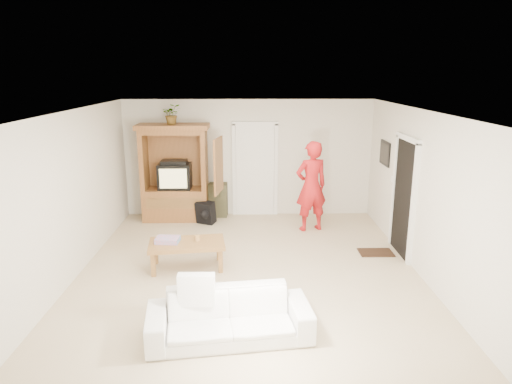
% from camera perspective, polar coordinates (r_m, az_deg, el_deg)
% --- Properties ---
extents(floor, '(6.00, 6.00, 0.00)m').
position_cam_1_polar(floor, '(7.72, -0.93, -9.43)').
color(floor, tan).
rests_on(floor, ground).
extents(ceiling, '(6.00, 6.00, 0.00)m').
position_cam_1_polar(ceiling, '(7.07, -1.02, 10.18)').
color(ceiling, white).
rests_on(ceiling, floor).
extents(wall_back, '(5.50, 0.00, 5.50)m').
position_cam_1_polar(wall_back, '(10.22, -0.96, 4.24)').
color(wall_back, silver).
rests_on(wall_back, floor).
extents(wall_front, '(5.50, 0.00, 5.50)m').
position_cam_1_polar(wall_front, '(4.45, -0.98, -9.97)').
color(wall_front, silver).
rests_on(wall_front, floor).
extents(wall_left, '(0.00, 6.00, 6.00)m').
position_cam_1_polar(wall_left, '(7.79, -21.63, -0.14)').
color(wall_left, silver).
rests_on(wall_left, floor).
extents(wall_right, '(0.00, 6.00, 6.00)m').
position_cam_1_polar(wall_right, '(7.78, 19.72, 0.02)').
color(wall_right, silver).
rests_on(wall_right, floor).
extents(armoire, '(1.82, 1.14, 2.10)m').
position_cam_1_polar(armoire, '(10.09, -9.94, 1.61)').
color(armoire, '#95582E').
rests_on(armoire, floor).
extents(door_back, '(0.85, 0.05, 2.04)m').
position_cam_1_polar(door_back, '(10.24, -0.12, 2.67)').
color(door_back, white).
rests_on(door_back, floor).
extents(doorway_right, '(0.05, 0.90, 2.04)m').
position_cam_1_polar(doorway_right, '(8.39, 17.99, -0.79)').
color(doorway_right, black).
rests_on(doorway_right, floor).
extents(framed_picture, '(0.03, 0.60, 0.48)m').
position_cam_1_polar(framed_picture, '(9.48, 15.82, 4.70)').
color(framed_picture, black).
rests_on(framed_picture, wall_right).
extents(doormat, '(0.60, 0.40, 0.02)m').
position_cam_1_polar(doormat, '(8.58, 14.75, -7.32)').
color(doormat, '#382316').
rests_on(doormat, floor).
extents(plant, '(0.45, 0.41, 0.42)m').
position_cam_1_polar(plant, '(9.85, -10.47, 9.55)').
color(plant, '#4C7238').
rests_on(plant, armoire).
extents(man, '(0.78, 0.63, 1.85)m').
position_cam_1_polar(man, '(9.30, 6.91, 0.71)').
color(man, red).
rests_on(man, floor).
extents(sofa, '(2.06, 1.03, 0.58)m').
position_cam_1_polar(sofa, '(5.75, -3.35, -15.25)').
color(sofa, white).
rests_on(sofa, floor).
extents(coffee_table, '(1.30, 0.82, 0.46)m').
position_cam_1_polar(coffee_table, '(7.65, -8.63, -6.62)').
color(coffee_table, olive).
rests_on(coffee_table, floor).
extents(towel, '(0.40, 0.31, 0.08)m').
position_cam_1_polar(towel, '(7.66, -10.99, -5.89)').
color(towel, '#FF5468').
rests_on(towel, coffee_table).
extents(candle, '(0.08, 0.08, 0.10)m').
position_cam_1_polar(candle, '(7.64, -7.36, -5.71)').
color(candle, tan).
rests_on(candle, coffee_table).
extents(backpack_black, '(0.44, 0.36, 0.47)m').
position_cam_1_polar(backpack_black, '(9.86, -6.32, -2.63)').
color(backpack_black, black).
rests_on(backpack_black, floor).
extents(backpack_olive, '(0.42, 0.32, 0.76)m').
position_cam_1_polar(backpack_olive, '(10.30, -4.75, -0.97)').
color(backpack_olive, '#47442B').
rests_on(backpack_olive, floor).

